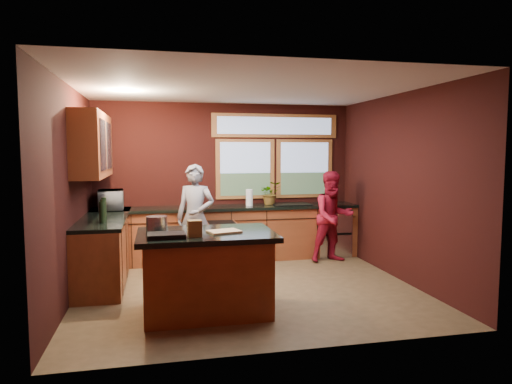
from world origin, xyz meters
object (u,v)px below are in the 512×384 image
object	(u,v)px
island	(207,272)
person_grey	(195,218)
cutting_board	(224,231)
person_red	(333,217)
stock_pot	(157,224)

from	to	relation	value
island	person_grey	bearing A→B (deg)	88.94
cutting_board	person_red	bearing A→B (deg)	43.71
island	person_red	world-z (taller)	person_red
island	cutting_board	distance (m)	0.52
person_grey	cutting_board	world-z (taller)	person_grey
person_grey	person_red	xyz separation A→B (m)	(2.32, 0.09, -0.07)
person_grey	island	bearing A→B (deg)	-67.58
island	cutting_board	bearing A→B (deg)	-14.04
person_red	stock_pot	world-z (taller)	person_red
person_grey	stock_pot	xyz separation A→B (m)	(-0.59, -1.76, 0.20)
cutting_board	stock_pot	world-z (taller)	stock_pot
person_grey	person_red	distance (m)	2.32
island	cutting_board	size ratio (longest dim) A/B	4.43
island	person_red	distance (m)	3.10
person_red	person_grey	bearing A→B (deg)	176.53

